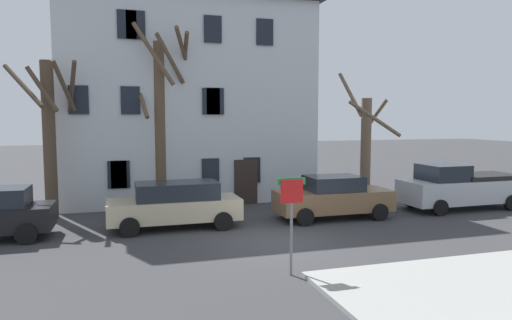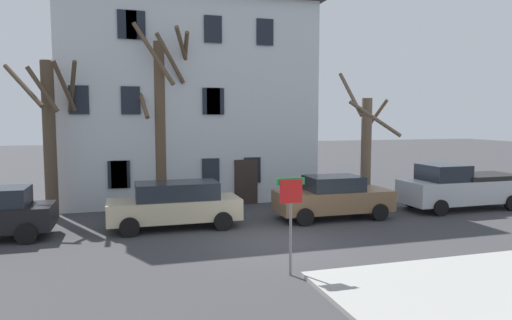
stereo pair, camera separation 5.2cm
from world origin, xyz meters
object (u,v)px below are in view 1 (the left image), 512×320
object	(u,v)px
street_sign_pole	(292,207)
pickup_truck_silver	(460,187)
car_brown_sedan	(333,197)
car_beige_wagon	(175,204)
tree_bare_near	(50,132)
building_main	(184,82)
tree_bare_mid	(161,115)
tree_bare_far	(366,141)

from	to	relation	value
street_sign_pole	pickup_truck_silver	bearing A→B (deg)	30.04
car_brown_sedan	car_beige_wagon	bearing A→B (deg)	178.40
tree_bare_near	car_brown_sedan	xyz separation A→B (m)	(10.87, -3.29, -2.62)
building_main	tree_bare_near	xyz separation A→B (m)	(-6.04, -4.88, -2.48)
tree_bare_mid	pickup_truck_silver	world-z (taller)	tree_bare_mid
tree_bare_far	car_beige_wagon	world-z (taller)	tree_bare_far
tree_bare_near	pickup_truck_silver	bearing A→B (deg)	-10.41
tree_bare_near	car_beige_wagon	distance (m)	6.11
tree_bare_near	car_brown_sedan	size ratio (longest dim) A/B	1.35
street_sign_pole	car_brown_sedan	bearing A→B (deg)	55.22
car_brown_sedan	street_sign_pole	world-z (taller)	street_sign_pole
tree_bare_far	street_sign_pole	xyz separation A→B (m)	(-7.96, -10.11, -1.07)
car_beige_wagon	street_sign_pole	world-z (taller)	street_sign_pole
tree_bare_near	tree_bare_far	bearing A→B (deg)	3.89
building_main	tree_bare_near	world-z (taller)	building_main
building_main	tree_bare_far	bearing A→B (deg)	-23.87
building_main	tree_bare_mid	distance (m)	4.74
car_brown_sedan	tree_bare_mid	bearing A→B (deg)	147.60
tree_bare_mid	street_sign_pole	bearing A→B (deg)	-76.47
car_brown_sedan	pickup_truck_silver	distance (m)	6.27
tree_bare_mid	car_brown_sedan	distance (m)	8.29
tree_bare_near	tree_bare_mid	size ratio (longest dim) A/B	0.78
tree_bare_near	car_beige_wagon	world-z (taller)	tree_bare_near
tree_bare_far	car_brown_sedan	bearing A→B (deg)	-132.37
tree_bare_near	tree_bare_far	size ratio (longest dim) A/B	0.99
tree_bare_near	pickup_truck_silver	distance (m)	17.60
car_brown_sedan	street_sign_pole	size ratio (longest dim) A/B	1.85
car_brown_sedan	street_sign_pole	distance (m)	7.13
tree_bare_mid	car_beige_wagon	size ratio (longest dim) A/B	1.69
car_beige_wagon	car_brown_sedan	bearing A→B (deg)	-1.60
car_brown_sedan	street_sign_pole	xyz separation A→B (m)	(-4.04, -5.81, 0.92)
tree_bare_mid	car_beige_wagon	bearing A→B (deg)	-88.23
tree_bare_near	street_sign_pole	distance (m)	11.51
car_brown_sedan	pickup_truck_silver	bearing A→B (deg)	1.33
tree_bare_mid	tree_bare_far	size ratio (longest dim) A/B	1.26
tree_bare_far	tree_bare_mid	bearing A→B (deg)	-178.73
tree_bare_mid	building_main	bearing A→B (deg)	68.89
building_main	car_beige_wagon	world-z (taller)	building_main
building_main	tree_bare_near	distance (m)	8.15
tree_bare_far	pickup_truck_silver	world-z (taller)	tree_bare_far
building_main	tree_bare_far	size ratio (longest dim) A/B	1.94
building_main	street_sign_pole	size ratio (longest dim) A/B	4.89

